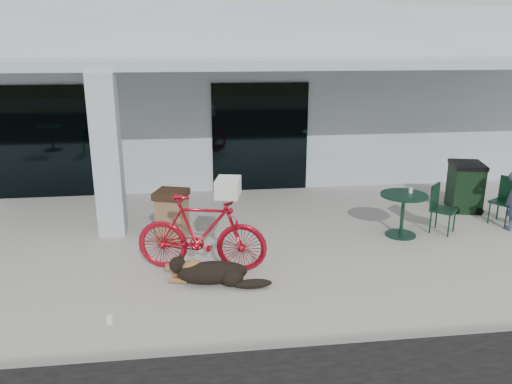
{
  "coord_description": "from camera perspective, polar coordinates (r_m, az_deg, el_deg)",
  "views": [
    {
      "loc": [
        0.14,
        -7.26,
        3.65
      ],
      "look_at": [
        1.25,
        1.44,
        1.0
      ],
      "focal_mm": 35.0,
      "sensor_mm": 36.0,
      "label": 1
    }
  ],
  "objects": [
    {
      "name": "cafe_chair_far_a",
      "position": [
        10.5,
        20.67,
        -1.86
      ],
      "size": [
        0.65,
        0.65,
        0.97
      ],
      "primitive_type": null,
      "rotation": [
        0.0,
        0.0,
        0.8
      ],
      "color": "#133826",
      "rests_on": "ground"
    },
    {
      "name": "column",
      "position": [
        9.92,
        -16.63,
        3.94
      ],
      "size": [
        0.5,
        0.5,
        3.12
      ],
      "primitive_type": "cube",
      "color": "silver",
      "rests_on": "ground"
    },
    {
      "name": "cafe_table_far",
      "position": [
        10.1,
        16.37,
        -2.54
      ],
      "size": [
        1.01,
        1.01,
        0.85
      ],
      "primitive_type": null,
      "rotation": [
        0.0,
        0.0,
        -0.13
      ],
      "color": "#133826",
      "rests_on": "ground"
    },
    {
      "name": "trash_receptacle",
      "position": [
        9.61,
        -9.55,
        -2.65
      ],
      "size": [
        0.72,
        0.72,
        0.98
      ],
      "primitive_type": null,
      "rotation": [
        0.0,
        0.0,
        -0.32
      ],
      "color": "brown",
      "rests_on": "ground"
    },
    {
      "name": "building",
      "position": [
        15.82,
        -7.88,
        11.56
      ],
      "size": [
        22.0,
        7.0,
        4.5
      ],
      "primitive_type": "cube",
      "color": "silver",
      "rests_on": "ground"
    },
    {
      "name": "ground",
      "position": [
        8.13,
        -7.58,
        -10.04
      ],
      "size": [
        80.0,
        80.0,
        0.0
      ],
      "primitive_type": "plane",
      "color": "#A29F98",
      "rests_on": "ground"
    },
    {
      "name": "storefront_glass_right",
      "position": [
        12.57,
        0.47,
        6.25
      ],
      "size": [
        2.4,
        0.06,
        2.7
      ],
      "primitive_type": "cube",
      "color": "black",
      "rests_on": "ground"
    },
    {
      "name": "wheeled_bin",
      "position": [
        12.12,
        22.78,
        0.6
      ],
      "size": [
        0.86,
        0.99,
        1.08
      ],
      "primitive_type": null,
      "rotation": [
        0.0,
        0.0,
        -0.25
      ],
      "color": "black",
      "rests_on": "ground"
    },
    {
      "name": "overhang",
      "position": [
        10.87,
        -8.24,
        14.31
      ],
      "size": [
        22.0,
        2.8,
        0.18
      ],
      "primitive_type": "cube",
      "color": "silver",
      "rests_on": "column"
    },
    {
      "name": "cup_on_table",
      "position": [
        10.09,
        17.26,
        0.19
      ],
      "size": [
        0.08,
        0.08,
        0.1
      ],
      "primitive_type": "cylinder",
      "rotation": [
        0.0,
        0.0,
        -0.13
      ],
      "color": "white",
      "rests_on": "cafe_table_far"
    },
    {
      "name": "laundry_basket",
      "position": [
        7.89,
        -3.22,
        0.52
      ],
      "size": [
        0.46,
        0.56,
        0.29
      ],
      "primitive_type": "cube",
      "rotation": [
        0.0,
        0.0,
        1.35
      ],
      "color": "white",
      "rests_on": "bicycle"
    },
    {
      "name": "cafe_chair_far_b",
      "position": [
        11.48,
        26.45,
        -0.98
      ],
      "size": [
        0.64,
        0.63,
        0.98
      ],
      "primitive_type": null,
      "rotation": [
        0.0,
        0.0,
        -1.04
      ],
      "color": "#133826",
      "rests_on": "ground"
    },
    {
      "name": "dog",
      "position": [
        7.92,
        -4.93,
        -9.01
      ],
      "size": [
        1.32,
        0.74,
        0.42
      ],
      "primitive_type": null,
      "rotation": [
        0.0,
        0.0,
        -0.27
      ],
      "color": "black",
      "rests_on": "ground"
    },
    {
      "name": "cup_near_dog",
      "position": [
        7.21,
        -16.37,
        -13.84
      ],
      "size": [
        0.1,
        0.1,
        0.11
      ],
      "primitive_type": "cylinder",
      "rotation": [
        0.0,
        0.0,
        0.18
      ],
      "color": "white",
      "rests_on": "ground"
    },
    {
      "name": "storefront_glass_left",
      "position": [
        12.9,
        -22.22,
        5.28
      ],
      "size": [
        2.8,
        0.06,
        2.7
      ],
      "primitive_type": "cube",
      "color": "black",
      "rests_on": "ground"
    },
    {
      "name": "bicycle",
      "position": [
        8.23,
        -6.24,
        -4.7
      ],
      "size": [
        2.23,
        1.07,
        1.29
      ],
      "primitive_type": "imported",
      "rotation": [
        0.0,
        0.0,
        1.35
      ],
      "color": "#AD0D1E",
      "rests_on": "ground"
    }
  ]
}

